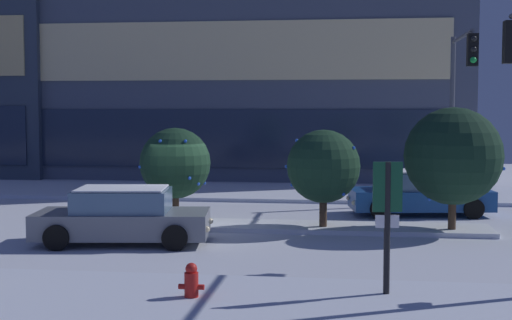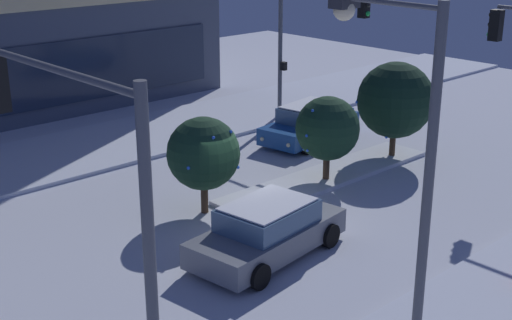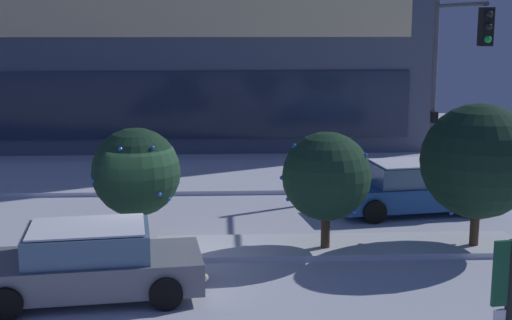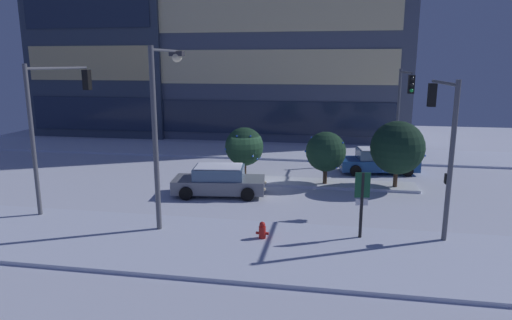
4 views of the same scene
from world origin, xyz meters
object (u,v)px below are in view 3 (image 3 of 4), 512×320
object	(u,v)px
car_far	(413,188)
decorated_tree_right_of_median	(136,172)
traffic_light_corner_far_right	(453,63)
parking_info_sign	(509,305)
decorated_tree_median	(478,161)
decorated_tree_left_of_median	(326,176)
car_near	(89,263)

from	to	relation	value
car_far	decorated_tree_right_of_median	size ratio (longest dim) A/B	1.64
traffic_light_corner_far_right	parking_info_sign	distance (m)	13.00
parking_info_sign	decorated_tree_median	size ratio (longest dim) A/B	0.73
decorated_tree_left_of_median	decorated_tree_right_of_median	world-z (taller)	decorated_tree_right_of_median
car_far	decorated_tree_right_of_median	xyz separation A→B (m)	(-7.68, -2.82, 1.16)
decorated_tree_left_of_median	decorated_tree_right_of_median	xyz separation A→B (m)	(-4.59, 0.80, -0.02)
car_near	traffic_light_corner_far_right	xyz separation A→B (m)	(9.67, 7.49, 3.54)
traffic_light_corner_far_right	car_near	bearing A→B (deg)	-52.25
car_near	car_far	world-z (taller)	same
car_far	decorated_tree_median	xyz separation A→B (m)	(0.57, -3.61, 1.51)
car_far	decorated_tree_left_of_median	bearing A→B (deg)	40.96
parking_info_sign	decorated_tree_left_of_median	xyz separation A→B (m)	(-1.48, 7.47, 0.21)
car_near	car_far	distance (m)	10.35
car_far	decorated_tree_left_of_median	world-z (taller)	decorated_tree_left_of_median
decorated_tree_median	car_far	bearing A→B (deg)	98.90
decorated_tree_left_of_median	traffic_light_corner_far_right	bearing A→B (deg)	47.62
decorated_tree_left_of_median	decorated_tree_right_of_median	distance (m)	4.66
traffic_light_corner_far_right	decorated_tree_median	world-z (taller)	traffic_light_corner_far_right
traffic_light_corner_far_right	car_far	bearing A→B (deg)	-47.07
car_near	traffic_light_corner_far_right	distance (m)	12.74
traffic_light_corner_far_right	parking_info_sign	xyz separation A→B (m)	(-3.00, -12.38, -2.57)
car_near	parking_info_sign	size ratio (longest dim) A/B	1.83
decorated_tree_left_of_median	car_far	bearing A→B (deg)	49.49
decorated_tree_median	decorated_tree_right_of_median	size ratio (longest dim) A/B	1.22
car_far	parking_info_sign	world-z (taller)	parking_info_sign
car_far	parking_info_sign	bearing A→B (deg)	73.20
parking_info_sign	car_far	bearing A→B (deg)	-17.39
car_near	parking_info_sign	distance (m)	8.33
parking_info_sign	decorated_tree_right_of_median	bearing A→B (deg)	27.12
car_far	decorated_tree_median	world-z (taller)	decorated_tree_median
car_far	decorated_tree_left_of_median	size ratio (longest dim) A/B	1.64
traffic_light_corner_far_right	decorated_tree_median	xyz separation A→B (m)	(-0.82, -4.90, -2.02)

